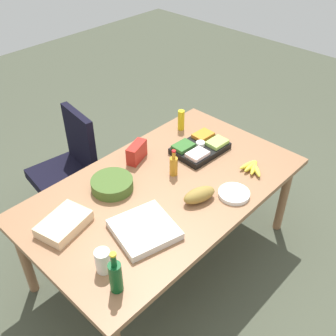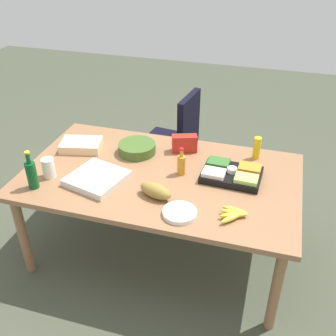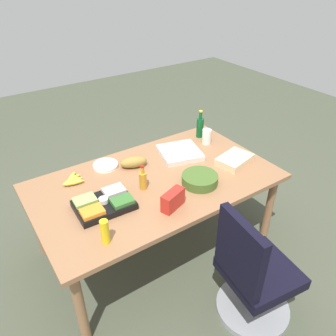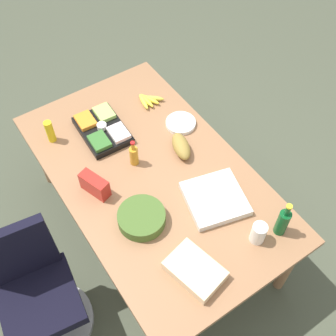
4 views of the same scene
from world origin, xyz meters
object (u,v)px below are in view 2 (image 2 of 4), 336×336
object	(u,v)px
chip_bag_red	(185,143)
wine_bottle	(32,174)
sheet_cake	(81,145)
banana_bunch	(233,214)
pizza_box	(97,178)
dressing_bottle	(181,164)
mustard_bottle	(257,148)
veggie_tray	(232,174)
conference_table	(160,182)
paper_plate_stack	(180,213)
bread_loaf	(156,191)
salad_bowl	(137,148)
mayo_jar	(49,168)
office_chair	(173,150)

from	to	relation	value
chip_bag_red	wine_bottle	bearing A→B (deg)	41.75
sheet_cake	banana_bunch	world-z (taller)	sheet_cake
wine_bottle	pizza_box	size ratio (longest dim) A/B	0.80
chip_bag_red	dressing_bottle	world-z (taller)	dressing_bottle
chip_bag_red	mustard_bottle	size ratio (longest dim) A/B	1.11
sheet_cake	pizza_box	xyz separation A→B (m)	(-0.32, 0.40, -0.01)
sheet_cake	pizza_box	distance (m)	0.51
veggie_tray	dressing_bottle	xyz separation A→B (m)	(0.36, 0.05, 0.05)
veggie_tray	pizza_box	size ratio (longest dim) A/B	1.20
conference_table	sheet_cake	world-z (taller)	sheet_cake
veggie_tray	paper_plate_stack	bearing A→B (deg)	63.95
bread_loaf	banana_bunch	bearing A→B (deg)	172.55
veggie_tray	paper_plate_stack	world-z (taller)	veggie_tray
salad_bowl	veggie_tray	distance (m)	0.80
mayo_jar	bread_loaf	size ratio (longest dim) A/B	0.62
mayo_jar	pizza_box	xyz separation A→B (m)	(-0.36, -0.04, -0.05)
conference_table	chip_bag_red	distance (m)	0.41
conference_table	bread_loaf	world-z (taller)	bread_loaf
mayo_jar	pizza_box	world-z (taller)	mayo_jar
mayo_jar	banana_bunch	bearing A→B (deg)	176.29
mayo_jar	bread_loaf	world-z (taller)	mayo_jar
pizza_box	chip_bag_red	size ratio (longest dim) A/B	1.80
banana_bunch	mustard_bottle	world-z (taller)	mustard_bottle
salad_bowl	banana_bunch	world-z (taller)	salad_bowl
wine_bottle	office_chair	bearing A→B (deg)	-113.58
veggie_tray	wine_bottle	bearing A→B (deg)	21.15
wine_bottle	mustard_bottle	xyz separation A→B (m)	(-1.45, -0.84, -0.02)
chip_bag_red	dressing_bottle	size ratio (longest dim) A/B	0.93
salad_bowl	sheet_cake	distance (m)	0.46
bread_loaf	dressing_bottle	bearing A→B (deg)	-106.04
conference_table	pizza_box	world-z (taller)	pizza_box
salad_bowl	chip_bag_red	world-z (taller)	chip_bag_red
bread_loaf	chip_bag_red	world-z (taller)	chip_bag_red
mayo_jar	pizza_box	bearing A→B (deg)	-173.44
conference_table	banana_bunch	distance (m)	0.69
mayo_jar	banana_bunch	world-z (taller)	mayo_jar
conference_table	wine_bottle	xyz separation A→B (m)	(0.80, 0.41, 0.18)
wine_bottle	bread_loaf	size ratio (longest dim) A/B	1.20
sheet_cake	chip_bag_red	size ratio (longest dim) A/B	1.60
mustard_bottle	veggie_tray	bearing A→B (deg)	67.08
mayo_jar	dressing_bottle	distance (m)	0.96
mayo_jar	banana_bunch	size ratio (longest dim) A/B	0.78
office_chair	salad_bowl	bearing A→B (deg)	83.27
chip_bag_red	sheet_cake	bearing A→B (deg)	13.87
wine_bottle	banana_bunch	bearing A→B (deg)	-177.37
sheet_cake	dressing_bottle	world-z (taller)	dressing_bottle
salad_bowl	banana_bunch	xyz separation A→B (m)	(-0.86, 0.60, -0.02)
chip_bag_red	dressing_bottle	distance (m)	0.34
banana_bunch	paper_plate_stack	world-z (taller)	banana_bunch
paper_plate_stack	salad_bowl	bearing A→B (deg)	-51.47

